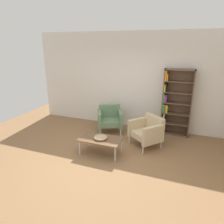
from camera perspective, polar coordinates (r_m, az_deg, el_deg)
ground_plane at (r=4.67m, az=-2.74°, el=-14.39°), size 8.32×8.32×0.00m
plaster_back_panel at (r=6.34m, az=5.97°, el=8.57°), size 6.40×0.12×2.90m
bookshelf_tall at (r=6.06m, az=17.08°, el=2.33°), size 0.80×0.30×1.90m
coffee_table_low at (r=4.89m, az=-3.20°, el=-7.79°), size 1.00×0.56×0.40m
decorative_bowl at (r=4.86m, az=-3.22°, el=-7.09°), size 0.32×0.32×0.05m
armchair_near_window at (r=6.10m, az=-0.64°, el=-1.81°), size 0.91×0.88×0.78m
armchair_by_bookshelf at (r=5.33m, az=9.88°, el=-5.19°), size 0.95×0.94×0.78m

